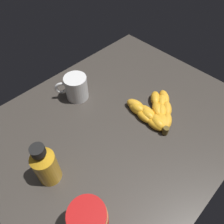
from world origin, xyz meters
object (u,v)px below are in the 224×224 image
(banana_bunch, at_px, (154,112))
(honey_bottle, at_px, (44,164))
(peanut_butter_jar, at_px, (89,222))
(coffee_mug, at_px, (76,88))

(banana_bunch, bearing_deg, honey_bottle, -10.50)
(banana_bunch, relative_size, peanut_butter_jar, 1.60)
(honey_bottle, bearing_deg, coffee_mug, -142.98)
(peanut_butter_jar, bearing_deg, honey_bottle, -92.34)
(coffee_mug, bearing_deg, honey_bottle, 37.02)
(banana_bunch, bearing_deg, coffee_mug, -63.03)
(peanut_butter_jar, xyz_separation_m, honey_bottle, (-0.01, -0.19, 0.01))
(honey_bottle, bearing_deg, peanut_butter_jar, 87.66)
(coffee_mug, bearing_deg, peanut_butter_jar, 55.23)
(peanut_butter_jar, height_order, honey_bottle, honey_bottle)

